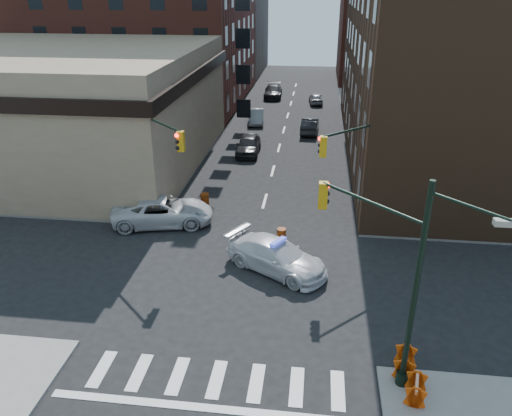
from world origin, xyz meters
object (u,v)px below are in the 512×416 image
(pickup, at_px, (163,211))
(barricade_nw_a, at_px, (155,210))
(barrel_road, at_px, (281,236))
(barricade_se_a, at_px, (405,363))
(pedestrian_a, at_px, (130,204))
(parked_car_wfar, at_px, (256,116))
(police_car, at_px, (276,256))
(parked_car_enear, at_px, (310,125))
(parked_car_wnear, at_px, (248,145))
(pedestrian_b, at_px, (59,200))
(barrel_bank, at_px, (205,200))

(pickup, height_order, barricade_nw_a, pickup)
(barrel_road, bearing_deg, barricade_se_a, -61.35)
(pedestrian_a, xyz_separation_m, barricade_se_a, (14.90, -11.70, -0.52))
(parked_car_wfar, distance_m, pedestrian_a, 24.77)
(police_car, bearing_deg, parked_car_enear, 28.98)
(parked_car_wnear, height_order, pedestrian_b, pedestrian_b)
(pickup, xyz_separation_m, parked_car_enear, (8.39, 21.50, -0.09))
(barrel_road, bearing_deg, police_car, -90.78)
(parked_car_wfar, height_order, barrel_bank, parked_car_wfar)
(parked_car_wfar, height_order, barricade_nw_a, parked_car_wfar)
(barricade_se_a, height_order, barricade_nw_a, barricade_nw_a)
(parked_car_wnear, distance_m, parked_car_enear, 8.85)
(parked_car_wfar, relative_size, barricade_nw_a, 3.55)
(pickup, relative_size, barrel_road, 6.53)
(parked_car_wfar, bearing_deg, pedestrian_b, -118.65)
(barrel_road, bearing_deg, parked_car_wfar, 100.16)
(pedestrian_b, height_order, barricade_nw_a, pedestrian_b)
(police_car, xyz_separation_m, parked_car_enear, (1.05, 26.02, -0.06))
(pickup, relative_size, barricade_se_a, 5.03)
(barrel_bank, relative_size, barricade_se_a, 0.80)
(pedestrian_a, bearing_deg, barrel_road, 32.68)
(police_car, bearing_deg, barrel_bank, 67.67)
(pedestrian_a, bearing_deg, barricade_se_a, 5.50)
(barrel_road, xyz_separation_m, barrel_bank, (-5.38, 4.37, 0.02))
(barricade_se_a, distance_m, barricade_nw_a, 18.07)
(barrel_road, distance_m, barricade_se_a, 11.23)
(barrel_bank, distance_m, barricade_se_a, 17.85)
(pedestrian_b, height_order, barricade_se_a, pedestrian_b)
(barrel_road, bearing_deg, parked_car_wnear, 104.40)
(parked_car_wnear, xyz_separation_m, parked_car_enear, (5.09, 7.24, -0.05))
(parked_car_wnear, bearing_deg, barricade_nw_a, -107.43)
(pickup, height_order, barrel_road, pickup)
(parked_car_wfar, xyz_separation_m, barrel_road, (4.68, -26.13, -0.25))
(parked_car_wfar, height_order, barricade_se_a, parked_car_wfar)
(parked_car_wfar, distance_m, pedestrian_b, 25.85)
(pickup, height_order, parked_car_wnear, pickup)
(police_car, distance_m, barricade_nw_a, 9.51)
(parked_car_enear, xyz_separation_m, barricade_nw_a, (-9.09, -20.95, -0.14))
(parked_car_wfar, relative_size, pedestrian_b, 2.63)
(police_car, relative_size, barrel_bank, 5.74)
(pedestrian_b, bearing_deg, parked_car_wfar, 44.91)
(barricade_nw_a, bearing_deg, pedestrian_b, 173.57)
(parked_car_wnear, xyz_separation_m, barricade_se_a, (9.47, -25.76, -0.20))
(barrel_road, height_order, barricade_se_a, barricade_se_a)
(parked_car_enear, bearing_deg, police_car, 89.86)
(parked_car_enear, height_order, pedestrian_b, pedestrian_b)
(barrel_road, distance_m, barrel_bank, 6.94)
(pedestrian_b, xyz_separation_m, barrel_bank, (8.90, 2.24, -0.50))
(parked_car_wnear, height_order, parked_car_wfar, parked_car_wnear)
(pedestrian_b, relative_size, barricade_nw_a, 1.35)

